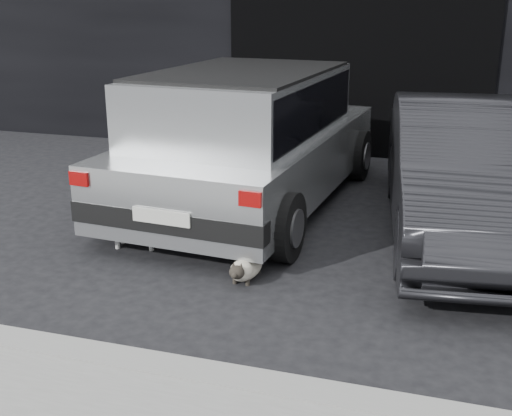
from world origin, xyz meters
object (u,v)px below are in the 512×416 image
(cat_siamese, at_px, (245,268))
(cat_white, at_px, (140,228))
(silver_hatchback, at_px, (248,133))
(second_car, at_px, (467,171))

(cat_siamese, relative_size, cat_white, 0.83)
(silver_hatchback, xyz_separation_m, cat_siamese, (0.63, -2.07, -0.77))
(silver_hatchback, height_order, second_car, silver_hatchback)
(cat_siamese, bearing_deg, silver_hatchback, -70.57)
(silver_hatchback, distance_m, cat_siamese, 2.29)
(silver_hatchback, bearing_deg, cat_white, -106.44)
(silver_hatchback, xyz_separation_m, cat_white, (-0.62, -1.62, -0.68))
(second_car, relative_size, cat_siamese, 5.88)
(silver_hatchback, relative_size, cat_siamese, 6.30)
(second_car, bearing_deg, silver_hatchback, 164.96)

